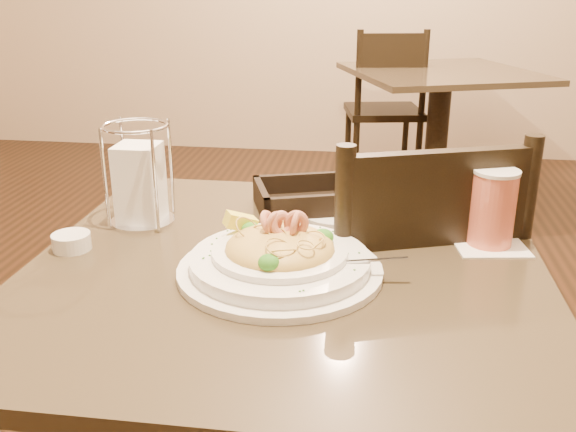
# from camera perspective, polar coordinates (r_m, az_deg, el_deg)

# --- Properties ---
(main_table) EXTENTS (0.90, 0.90, 0.73)m
(main_table) POSITION_cam_1_polar(r_m,az_deg,el_deg) (1.25, -0.13, -13.78)
(main_table) COLOR black
(main_table) RESTS_ON ground
(background_table) EXTENTS (1.16, 1.16, 0.73)m
(background_table) POSITION_cam_1_polar(r_m,az_deg,el_deg) (3.60, 13.24, 8.85)
(background_table) COLOR black
(background_table) RESTS_ON ground
(dining_chair_near) EXTENTS (0.54, 0.54, 0.93)m
(dining_chair_near) POSITION_cam_1_polar(r_m,az_deg,el_deg) (1.45, 10.08, -8.89)
(dining_chair_near) COLOR black
(dining_chair_near) RESTS_ON ground
(dining_chair_far) EXTENTS (0.49, 0.49, 0.93)m
(dining_chair_far) POSITION_cam_1_polar(r_m,az_deg,el_deg) (3.80, 8.65, 9.71)
(dining_chair_far) COLOR black
(dining_chair_far) RESTS_ON ground
(pasta_bowl) EXTENTS (0.39, 0.35, 0.11)m
(pasta_bowl) POSITION_cam_1_polar(r_m,az_deg,el_deg) (1.08, -0.74, -3.65)
(pasta_bowl) COLOR white
(pasta_bowl) RESTS_ON main_table
(drink_glass) EXTENTS (0.15, 0.15, 0.15)m
(drink_glass) POSITION_cam_1_polar(r_m,az_deg,el_deg) (1.24, 17.74, 0.63)
(drink_glass) COLOR white
(drink_glass) RESTS_ON main_table
(bread_basket) EXTENTS (0.25, 0.22, 0.06)m
(bread_basket) POSITION_cam_1_polar(r_m,az_deg,el_deg) (1.38, 1.58, 1.40)
(bread_basket) COLOR black
(bread_basket) RESTS_ON main_table
(napkin_caddy) EXTENTS (0.13, 0.13, 0.21)m
(napkin_caddy) POSITION_cam_1_polar(r_m,az_deg,el_deg) (1.32, -13.04, 3.04)
(napkin_caddy) COLOR silver
(napkin_caddy) RESTS_ON main_table
(side_plate) EXTENTS (0.20, 0.20, 0.01)m
(side_plate) POSITION_cam_1_polar(r_m,az_deg,el_deg) (1.35, 4.44, 0.26)
(side_plate) COLOR white
(side_plate) RESTS_ON main_table
(butter_ramekin) EXTENTS (0.08, 0.08, 0.03)m
(butter_ramekin) POSITION_cam_1_polar(r_m,az_deg,el_deg) (1.25, -18.69, -2.18)
(butter_ramekin) COLOR white
(butter_ramekin) RESTS_ON main_table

